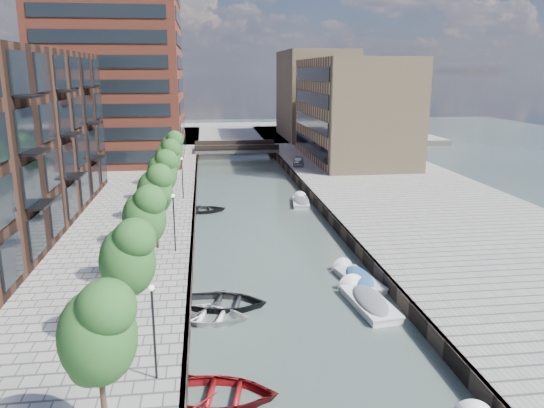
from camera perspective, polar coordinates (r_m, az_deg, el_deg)
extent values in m
plane|color=#38473F|center=(53.77, -1.79, -0.22)|extent=(300.00, 300.00, 0.00)
cube|color=gray|center=(57.38, 14.32, 0.77)|extent=(20.00, 140.00, 1.00)
cube|color=#332823|center=(53.43, -8.31, 0.10)|extent=(0.25, 140.00, 1.00)
cube|color=#332823|center=(54.55, 4.60, 0.49)|extent=(0.25, 140.00, 1.00)
cube|color=gray|center=(112.70, -4.77, 7.53)|extent=(80.00, 40.00, 1.00)
cube|color=black|center=(44.80, -27.01, 5.79)|extent=(8.00, 38.00, 14.00)
cube|color=brown|center=(77.85, -16.82, 15.52)|extent=(18.00, 18.00, 30.00)
cube|color=tan|center=(76.96, 8.65, 10.00)|extent=(12.00, 25.00, 14.00)
cube|color=tan|center=(102.13, 4.65, 11.65)|extent=(12.00, 20.00, 16.00)
cube|color=gray|center=(84.86, -3.90, 5.94)|extent=(13.00, 6.00, 0.60)
cube|color=#332823|center=(82.01, -3.78, 6.08)|extent=(13.00, 0.40, 0.80)
cube|color=#332823|center=(87.55, -4.02, 6.59)|extent=(13.00, 0.40, 0.80)
cylinder|color=#382619|center=(19.46, -17.63, -19.95)|extent=(0.20, 0.20, 3.20)
ellipsoid|color=#1D4B1C|center=(18.10, -18.28, -12.76)|extent=(2.50, 2.50, 3.25)
cylinder|color=#382619|center=(25.49, -14.90, -11.20)|extent=(0.20, 0.20, 3.20)
ellipsoid|color=#1D4B1C|center=(24.47, -15.30, -5.41)|extent=(2.50, 2.50, 3.25)
cylinder|color=#382619|center=(31.92, -13.32, -5.86)|extent=(0.20, 0.20, 3.20)
ellipsoid|color=#1D4B1C|center=(31.11, -13.60, -1.13)|extent=(2.50, 2.50, 3.25)
cylinder|color=#382619|center=(38.55, -12.30, -2.33)|extent=(0.20, 0.20, 3.20)
ellipsoid|color=#1D4B1C|center=(37.88, -12.51, 1.63)|extent=(2.50, 2.50, 3.25)
cylinder|color=#382619|center=(45.29, -11.58, 0.16)|extent=(0.20, 0.20, 3.20)
ellipsoid|color=#1D4B1C|center=(44.73, -11.75, 3.55)|extent=(2.50, 2.50, 3.25)
cylinder|color=#382619|center=(52.10, -11.05, 2.00)|extent=(0.20, 0.20, 3.20)
ellipsoid|color=#1D4B1C|center=(51.61, -11.19, 4.95)|extent=(2.50, 2.50, 3.25)
cylinder|color=#382619|center=(58.95, -10.64, 3.41)|extent=(0.20, 0.20, 3.20)
ellipsoid|color=#1D4B1C|center=(58.52, -10.76, 6.03)|extent=(2.50, 2.50, 3.25)
cylinder|color=black|center=(22.48, -12.57, -13.49)|extent=(0.10, 0.10, 4.00)
sphere|color=#FFF2CC|center=(21.64, -12.85, -8.79)|extent=(0.24, 0.24, 0.24)
cylinder|color=black|center=(37.38, -10.47, -2.12)|extent=(0.10, 0.10, 4.00)
sphere|color=#FFF2CC|center=(36.88, -10.61, 0.87)|extent=(0.24, 0.24, 0.24)
cylinder|color=black|center=(52.93, -9.60, 2.69)|extent=(0.10, 0.10, 4.00)
sphere|color=#FFF2CC|center=(52.57, -9.69, 4.83)|extent=(0.24, 0.24, 0.24)
imported|color=black|center=(31.43, -5.30, -10.97)|extent=(5.81, 4.68, 1.07)
imported|color=maroon|center=(23.58, -5.91, -20.28)|extent=(5.74, 4.56, 1.07)
imported|color=white|center=(30.02, -7.05, -12.28)|extent=(5.52, 4.57, 0.99)
imported|color=#222325|center=(51.91, -7.55, -0.86)|extent=(4.73, 3.45, 0.96)
cube|color=white|center=(31.70, 10.48, -10.83)|extent=(2.34, 5.02, 0.68)
cube|color=white|center=(31.55, 10.51, -10.22)|extent=(2.44, 5.13, 0.11)
cone|color=white|center=(33.70, 8.78, -9.11)|extent=(1.89, 1.15, 1.79)
ellipsoid|color=#5B5E63|center=(31.53, 10.52, -10.14)|extent=(2.19, 4.59, 0.59)
cube|color=#B9B9B7|center=(34.98, 9.38, -8.34)|extent=(2.41, 4.52, 0.61)
cube|color=#B9B9B7|center=(34.86, 9.40, -7.84)|extent=(2.50, 4.62, 0.09)
cone|color=#B9B9B7|center=(36.73, 7.80, -7.09)|extent=(1.72, 1.14, 1.58)
ellipsoid|color=navy|center=(34.85, 9.40, -7.77)|extent=(2.25, 4.13, 0.52)
cube|color=#B8B8B6|center=(54.42, 3.12, -0.01)|extent=(2.10, 4.34, 0.59)
cube|color=#B8B8B6|center=(54.34, 3.12, 0.32)|extent=(2.18, 4.44, 0.09)
cone|color=#B8B8B6|center=(56.43, 3.03, 0.55)|extent=(1.64, 1.02, 1.54)
ellipsoid|color=#4B4F52|center=(54.33, 3.12, 0.36)|extent=(1.96, 3.97, 0.51)
imported|color=#B1B5B6|center=(71.33, 2.87, 4.64)|extent=(2.00, 3.68, 1.19)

